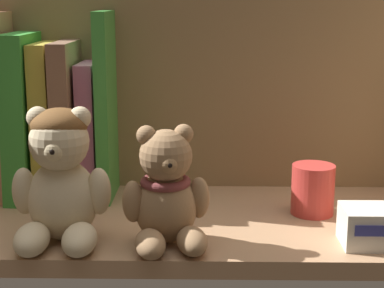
{
  "coord_description": "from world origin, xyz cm",
  "views": [
    {
      "loc": [
        4.77,
        -71.49,
        28.04
      ],
      "look_at": [
        3.44,
        0.0,
        11.19
      ],
      "focal_mm": 58.19,
      "sensor_mm": 36.0,
      "label": 1
    }
  ],
  "objects_px": {
    "book_9": "(108,105)",
    "teddy_bear_larger": "(61,179)",
    "book_4": "(1,105)",
    "book_8": "(91,129)",
    "pillar_candle": "(313,189)",
    "book_7": "(71,119)",
    "teddy_bear_smaller": "(167,195)",
    "book_6": "(50,119)",
    "book_5": "(26,115)"
  },
  "relations": [
    {
      "from": "book_9",
      "to": "teddy_bear_larger",
      "type": "distance_m",
      "value": 0.18
    },
    {
      "from": "teddy_bear_larger",
      "to": "book_4",
      "type": "bearing_deg",
      "value": 123.78
    },
    {
      "from": "book_9",
      "to": "book_8",
      "type": "bearing_deg",
      "value": 180.0
    },
    {
      "from": "book_8",
      "to": "pillar_candle",
      "type": "height_order",
      "value": "book_8"
    },
    {
      "from": "book_7",
      "to": "teddy_bear_smaller",
      "type": "bearing_deg",
      "value": -52.6
    },
    {
      "from": "book_4",
      "to": "pillar_candle",
      "type": "relative_size",
      "value": 3.92
    },
    {
      "from": "book_8",
      "to": "teddy_bear_larger",
      "type": "distance_m",
      "value": 0.18
    },
    {
      "from": "book_8",
      "to": "teddy_bear_larger",
      "type": "bearing_deg",
      "value": -90.94
    },
    {
      "from": "book_9",
      "to": "teddy_bear_larger",
      "type": "height_order",
      "value": "book_9"
    },
    {
      "from": "book_6",
      "to": "book_8",
      "type": "xyz_separation_m",
      "value": [
        0.06,
        0.0,
        -0.01
      ]
    },
    {
      "from": "book_4",
      "to": "book_5",
      "type": "distance_m",
      "value": 0.04
    },
    {
      "from": "book_5",
      "to": "book_6",
      "type": "relative_size",
      "value": 1.06
    },
    {
      "from": "book_7",
      "to": "teddy_bear_larger",
      "type": "height_order",
      "value": "book_7"
    },
    {
      "from": "pillar_candle",
      "to": "book_8",
      "type": "bearing_deg",
      "value": 164.34
    },
    {
      "from": "book_7",
      "to": "pillar_candle",
      "type": "bearing_deg",
      "value": -14.36
    },
    {
      "from": "book_8",
      "to": "pillar_candle",
      "type": "bearing_deg",
      "value": -15.66
    },
    {
      "from": "book_8",
      "to": "book_6",
      "type": "bearing_deg",
      "value": 180.0
    },
    {
      "from": "book_5",
      "to": "teddy_bear_smaller",
      "type": "bearing_deg",
      "value": -42.55
    },
    {
      "from": "book_4",
      "to": "book_9",
      "type": "height_order",
      "value": "book_9"
    },
    {
      "from": "book_4",
      "to": "pillar_candle",
      "type": "distance_m",
      "value": 0.42
    },
    {
      "from": "book_5",
      "to": "book_6",
      "type": "bearing_deg",
      "value": 0.0
    },
    {
      "from": "book_4",
      "to": "book_7",
      "type": "distance_m",
      "value": 0.09
    },
    {
      "from": "teddy_bear_smaller",
      "to": "book_6",
      "type": "bearing_deg",
      "value": 132.56
    },
    {
      "from": "book_4",
      "to": "book_6",
      "type": "bearing_deg",
      "value": 0.0
    },
    {
      "from": "book_4",
      "to": "teddy_bear_larger",
      "type": "height_order",
      "value": "book_4"
    },
    {
      "from": "teddy_bear_smaller",
      "to": "book_9",
      "type": "bearing_deg",
      "value": 115.9
    },
    {
      "from": "book_4",
      "to": "book_7",
      "type": "height_order",
      "value": "book_4"
    },
    {
      "from": "book_4",
      "to": "book_9",
      "type": "xyz_separation_m",
      "value": [
        0.14,
        0.0,
        0.0
      ]
    },
    {
      "from": "book_4",
      "to": "book_7",
      "type": "bearing_deg",
      "value": 0.0
    },
    {
      "from": "book_8",
      "to": "teddy_bear_smaller",
      "type": "relative_size",
      "value": 1.36
    },
    {
      "from": "book_5",
      "to": "book_9",
      "type": "height_order",
      "value": "book_9"
    },
    {
      "from": "book_5",
      "to": "book_8",
      "type": "xyz_separation_m",
      "value": [
        0.09,
        0.0,
        -0.02
      ]
    },
    {
      "from": "book_6",
      "to": "teddy_bear_larger",
      "type": "xyz_separation_m",
      "value": [
        0.05,
        -0.17,
        -0.03
      ]
    },
    {
      "from": "book_8",
      "to": "pillar_candle",
      "type": "xyz_separation_m",
      "value": [
        0.29,
        -0.08,
        -0.06
      ]
    },
    {
      "from": "book_7",
      "to": "book_8",
      "type": "xyz_separation_m",
      "value": [
        0.03,
        0.0,
        -0.01
      ]
    },
    {
      "from": "teddy_bear_larger",
      "to": "book_8",
      "type": "bearing_deg",
      "value": 89.06
    },
    {
      "from": "book_9",
      "to": "teddy_bear_larger",
      "type": "relative_size",
      "value": 1.65
    },
    {
      "from": "book_5",
      "to": "teddy_bear_larger",
      "type": "relative_size",
      "value": 1.46
    },
    {
      "from": "book_5",
      "to": "book_7",
      "type": "height_order",
      "value": "book_5"
    },
    {
      "from": "book_6",
      "to": "teddy_bear_smaller",
      "type": "xyz_separation_m",
      "value": [
        0.17,
        -0.18,
        -0.05
      ]
    },
    {
      "from": "book_4",
      "to": "teddy_bear_larger",
      "type": "distance_m",
      "value": 0.22
    },
    {
      "from": "teddy_bear_larger",
      "to": "teddy_bear_smaller",
      "type": "height_order",
      "value": "teddy_bear_larger"
    },
    {
      "from": "book_5",
      "to": "book_4",
      "type": "bearing_deg",
      "value": 180.0
    },
    {
      "from": "book_7",
      "to": "book_9",
      "type": "relative_size",
      "value": 0.84
    },
    {
      "from": "book_7",
      "to": "teddy_bear_larger",
      "type": "bearing_deg",
      "value": -82.06
    },
    {
      "from": "book_9",
      "to": "teddy_bear_smaller",
      "type": "distance_m",
      "value": 0.21
    },
    {
      "from": "book_6",
      "to": "teddy_bear_smaller",
      "type": "distance_m",
      "value": 0.25
    },
    {
      "from": "teddy_bear_larger",
      "to": "teddy_bear_smaller",
      "type": "xyz_separation_m",
      "value": [
        0.11,
        -0.01,
        -0.01
      ]
    },
    {
      "from": "book_7",
      "to": "book_9",
      "type": "distance_m",
      "value": 0.05
    },
    {
      "from": "book_4",
      "to": "book_9",
      "type": "distance_m",
      "value": 0.14
    }
  ]
}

